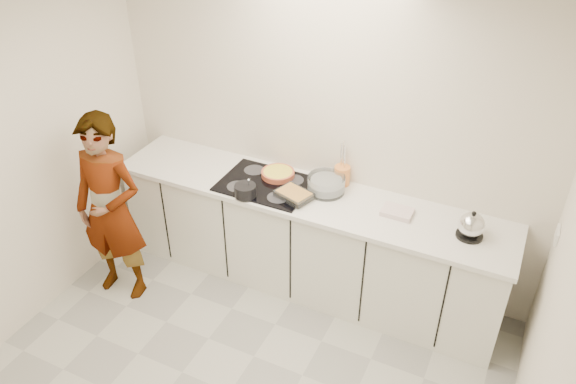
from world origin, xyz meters
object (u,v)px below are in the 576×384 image
at_px(tart_dish, 278,173).
at_px(baking_dish, 294,194).
at_px(saucepan, 245,190).
at_px(utensil_crock, 342,175).
at_px(hob, 266,184).
at_px(kettle, 471,226).
at_px(cook, 110,210).
at_px(mixing_bowl, 326,185).

xyz_separation_m(tart_dish, baking_dish, (0.25, -0.23, 0.00)).
xyz_separation_m(tart_dish, saucepan, (-0.10, -0.37, 0.02)).
distance_m(saucepan, utensil_crock, 0.79).
xyz_separation_m(hob, baking_dish, (0.29, -0.09, 0.04)).
bearing_deg(kettle, cook, -164.21).
bearing_deg(utensil_crock, cook, -147.35).
bearing_deg(mixing_bowl, saucepan, -147.21).
bearing_deg(tart_dish, mixing_bowl, -3.21).
height_order(kettle, utensil_crock, kettle).
distance_m(kettle, cook, 2.71).
relative_size(tart_dish, mixing_bowl, 0.98).
bearing_deg(saucepan, kettle, 8.48).
height_order(mixing_bowl, cook, cook).
height_order(hob, baking_dish, baking_dish).
bearing_deg(hob, kettle, 0.78).
bearing_deg(kettle, mixing_bowl, 175.13).
relative_size(mixing_bowl, cook, 0.21).
distance_m(saucepan, baking_dish, 0.38).
bearing_deg(cook, tart_dish, 32.86).
bearing_deg(utensil_crock, baking_dish, -124.63).
xyz_separation_m(kettle, utensil_crock, (-1.06, 0.25, -0.01)).
relative_size(baking_dish, cook, 0.19).
bearing_deg(cook, utensil_crock, 26.04).
distance_m(baking_dish, kettle, 1.32).
xyz_separation_m(kettle, cook, (-2.60, -0.74, -0.19)).
bearing_deg(tart_dish, baking_dish, -42.13).
xyz_separation_m(hob, mixing_bowl, (0.47, 0.12, 0.06)).
bearing_deg(saucepan, hob, 75.45).
distance_m(saucepan, cook, 1.07).
xyz_separation_m(mixing_bowl, kettle, (1.13, -0.10, 0.03)).
relative_size(saucepan, kettle, 0.87).
height_order(saucepan, cook, cook).
height_order(baking_dish, utensil_crock, utensil_crock).
xyz_separation_m(tart_dish, mixing_bowl, (0.44, -0.02, 0.02)).
bearing_deg(utensil_crock, hob, -153.10).
relative_size(baking_dish, kettle, 1.25).
bearing_deg(cook, kettle, 9.18).
xyz_separation_m(baking_dish, kettle, (1.31, 0.11, 0.05)).
distance_m(kettle, utensil_crock, 1.09).
relative_size(tart_dish, kettle, 1.32).
height_order(kettle, cook, cook).
bearing_deg(baking_dish, tart_dish, 137.87).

